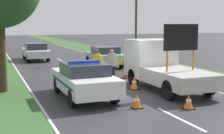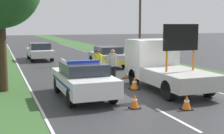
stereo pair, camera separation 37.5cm
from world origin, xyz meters
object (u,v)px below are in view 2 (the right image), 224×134
(traffic_cone_near_truck, at_px, (127,74))
(traffic_cone_behind_barrier, at_px, (135,83))
(road_barrier, at_px, (107,65))
(pedestrian_civilian, at_px, (113,63))
(utility_pole, at_px, (140,7))
(police_officer, at_px, (99,63))
(traffic_cone_near_police, at_px, (187,102))
(traffic_cone_centre_front, at_px, (135,101))
(work_truck, at_px, (162,65))
(queued_car_sedan_silver, at_px, (108,56))
(police_car, at_px, (83,79))
(queued_car_van_white, at_px, (40,51))

(traffic_cone_near_truck, bearing_deg, traffic_cone_behind_barrier, -105.89)
(road_barrier, height_order, pedestrian_civilian, pedestrian_civilian)
(traffic_cone_behind_barrier, bearing_deg, utility_pole, 63.75)
(police_officer, xyz_separation_m, pedestrian_civilian, (0.62, -0.52, 0.03))
(traffic_cone_near_police, distance_m, traffic_cone_near_truck, 6.96)
(road_barrier, distance_m, traffic_cone_centre_front, 6.13)
(police_officer, height_order, traffic_cone_near_police, police_officer)
(work_truck, relative_size, traffic_cone_behind_barrier, 8.77)
(traffic_cone_near_truck, relative_size, queued_car_sedan_silver, 0.12)
(pedestrian_civilian, height_order, traffic_cone_centre_front, pedestrian_civilian)
(police_car, distance_m, road_barrier, 4.34)
(road_barrier, bearing_deg, police_officer, -149.09)
(pedestrian_civilian, bearing_deg, police_car, -140.00)
(work_truck, bearing_deg, traffic_cone_near_police, 71.25)
(traffic_cone_near_police, relative_size, queued_car_van_white, 0.11)
(traffic_cone_near_truck, xyz_separation_m, queued_car_van_white, (-3.49, 11.27, 0.53))
(police_officer, height_order, utility_pole, utility_pole)
(utility_pole, bearing_deg, traffic_cone_behind_barrier, -116.25)
(queued_car_van_white, bearing_deg, traffic_cone_centre_front, 94.07)
(pedestrian_civilian, height_order, utility_pole, utility_pole)
(traffic_cone_near_police, distance_m, traffic_cone_centre_front, 1.89)
(work_truck, distance_m, police_officer, 3.53)
(traffic_cone_near_truck, distance_m, utility_pole, 10.81)
(police_officer, relative_size, traffic_cone_behind_barrier, 2.80)
(traffic_cone_behind_barrier, bearing_deg, traffic_cone_centre_front, -114.22)
(police_car, height_order, traffic_cone_near_truck, police_car)
(queued_car_sedan_silver, xyz_separation_m, utility_pole, (4.19, 3.43, 3.81))
(traffic_cone_near_police, height_order, queued_car_sedan_silver, queued_car_sedan_silver)
(traffic_cone_behind_barrier, distance_m, queued_car_van_white, 14.52)
(queued_car_van_white, bearing_deg, police_officer, 97.73)
(police_car, distance_m, traffic_cone_centre_front, 2.77)
(traffic_cone_behind_barrier, bearing_deg, police_car, -164.74)
(queued_car_van_white, height_order, utility_pole, utility_pole)
(queued_car_sedan_silver, bearing_deg, traffic_cone_centre_front, 75.43)
(road_barrier, height_order, queued_car_van_white, queued_car_van_white)
(work_truck, height_order, police_officer, work_truck)
(road_barrier, height_order, traffic_cone_centre_front, road_barrier)
(police_car, bearing_deg, utility_pole, 57.38)
(traffic_cone_near_police, height_order, traffic_cone_centre_front, traffic_cone_near_police)
(utility_pole, bearing_deg, pedestrian_civilian, -122.30)
(road_barrier, xyz_separation_m, queued_car_sedan_silver, (1.93, 5.29, -0.08))
(road_barrier, bearing_deg, traffic_cone_centre_front, -105.33)
(road_barrier, xyz_separation_m, queued_car_van_white, (-2.24, 11.37, -0.09))
(traffic_cone_behind_barrier, bearing_deg, road_barrier, 97.73)
(police_car, bearing_deg, traffic_cone_near_police, -44.55)
(traffic_cone_near_truck, bearing_deg, police_car, -133.78)
(traffic_cone_near_truck, height_order, queued_car_sedan_silver, queued_car_sedan_silver)
(work_truck, distance_m, road_barrier, 3.55)
(work_truck, xyz_separation_m, traffic_cone_near_police, (-1.07, -3.77, -0.85))
(police_officer, bearing_deg, traffic_cone_near_truck, -174.74)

